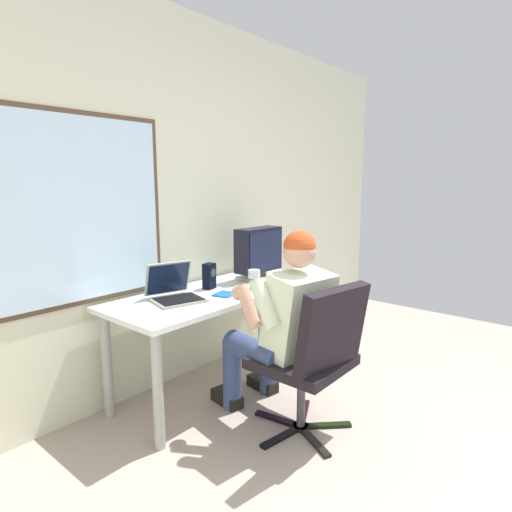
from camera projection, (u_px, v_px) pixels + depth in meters
name	position (u px, v px, depth m)	size (l,w,h in m)	color
wall_rear	(177.00, 202.00, 3.11)	(5.70, 0.08, 2.66)	beige
desk	(221.00, 303.00, 3.03)	(1.66, 0.65, 0.72)	#939893
office_chair	(315.00, 351.00, 2.42)	(0.60, 0.63, 0.93)	black
person_seated	(283.00, 323.00, 2.59)	(0.57, 0.81, 1.21)	navy
crt_monitor	(259.00, 251.00, 3.33)	(0.41, 0.24, 0.40)	beige
laptop	(174.00, 290.00, 2.76)	(0.38, 0.39, 0.24)	gray
wine_glass	(254.00, 275.00, 3.02)	(0.09, 0.09, 0.14)	silver
desk_speaker	(209.00, 276.00, 3.03)	(0.09, 0.08, 0.18)	black
cd_case	(225.00, 294.00, 2.87)	(0.17, 0.16, 0.01)	blue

